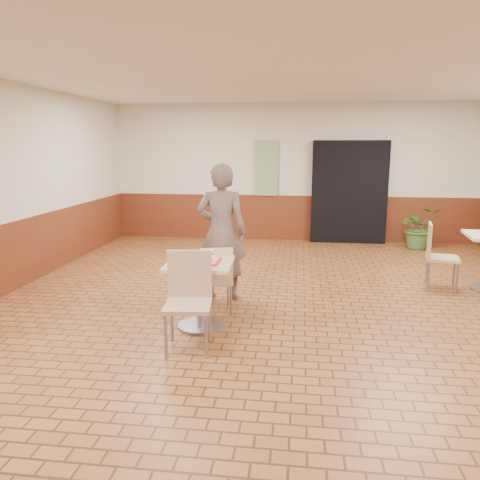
# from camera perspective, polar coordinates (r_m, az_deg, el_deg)

# --- Properties ---
(room_shell) EXTENTS (8.01, 10.01, 3.01)m
(room_shell) POSITION_cam_1_polar(r_m,az_deg,el_deg) (5.45, 5.68, 5.20)
(room_shell) COLOR brown
(room_shell) RESTS_ON ground
(wainscot_band) EXTENTS (8.00, 10.00, 1.00)m
(wainscot_band) POSITION_cam_1_polar(r_m,az_deg,el_deg) (5.65, 5.48, -4.93)
(wainscot_band) COLOR #5C2511
(wainscot_band) RESTS_ON ground
(corridor_doorway) EXTENTS (1.60, 0.22, 2.20)m
(corridor_doorway) POSITION_cam_1_polar(r_m,az_deg,el_deg) (10.40, 13.16, 5.69)
(corridor_doorway) COLOR black
(corridor_doorway) RESTS_ON ground
(promo_poster) EXTENTS (0.50, 0.03, 1.20)m
(promo_poster) POSITION_cam_1_polar(r_m,az_deg,el_deg) (10.40, 3.22, 8.73)
(promo_poster) COLOR gray
(promo_poster) RESTS_ON wainscot_band
(main_table) EXTENTS (0.74, 0.74, 0.78)m
(main_table) POSITION_cam_1_polar(r_m,az_deg,el_deg) (5.43, -4.89, -5.32)
(main_table) COLOR #BDBA98
(main_table) RESTS_ON ground
(chair_main_front) EXTENTS (0.52, 0.52, 1.02)m
(chair_main_front) POSITION_cam_1_polar(r_m,az_deg,el_deg) (4.91, -6.28, -6.68)
(chair_main_front) COLOR tan
(chair_main_front) RESTS_ON ground
(chair_main_back) EXTENTS (0.49, 0.49, 0.87)m
(chair_main_back) POSITION_cam_1_polar(r_m,az_deg,el_deg) (5.86, -2.93, -4.44)
(chair_main_back) COLOR #DABF83
(chair_main_back) RESTS_ON ground
(customer) EXTENTS (0.68, 0.45, 1.87)m
(customer) POSITION_cam_1_polar(r_m,az_deg,el_deg) (6.37, -2.26, 0.99)
(customer) COLOR #65534E
(customer) RESTS_ON ground
(serving_tray) EXTENTS (0.45, 0.35, 0.03)m
(serving_tray) POSITION_cam_1_polar(r_m,az_deg,el_deg) (5.36, -4.94, -2.56)
(serving_tray) COLOR red
(serving_tray) RESTS_ON main_table
(ring_donut) EXTENTS (0.12, 0.12, 0.03)m
(ring_donut) POSITION_cam_1_polar(r_m,az_deg,el_deg) (5.40, -5.74, -2.11)
(ring_donut) COLOR gold
(ring_donut) RESTS_ON serving_tray
(long_john_donut) EXTENTS (0.16, 0.09, 0.05)m
(long_john_donut) POSITION_cam_1_polar(r_m,az_deg,el_deg) (5.29, -4.14, -2.32)
(long_john_donut) COLOR #C28638
(long_john_donut) RESTS_ON serving_tray
(paper_cup) EXTENTS (0.07, 0.07, 0.09)m
(paper_cup) POSITION_cam_1_polar(r_m,az_deg,el_deg) (5.44, -3.53, -1.66)
(paper_cup) COLOR white
(paper_cup) RESTS_ON serving_tray
(chair_second_left) EXTENTS (0.52, 0.52, 0.97)m
(chair_second_left) POSITION_cam_1_polar(r_m,az_deg,el_deg) (7.49, 22.90, -1.41)
(chair_second_left) COLOR tan
(chair_second_left) RESTS_ON ground
(potted_plant) EXTENTS (0.90, 0.82, 0.87)m
(potted_plant) POSITION_cam_1_polar(r_m,az_deg,el_deg) (10.25, 21.03, 1.40)
(potted_plant) COLOR #3C702C
(potted_plant) RESTS_ON ground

